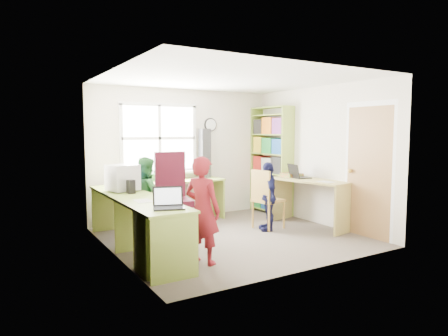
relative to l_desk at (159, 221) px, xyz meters
name	(u,v)px	position (x,y,z in m)	size (l,w,h in m)	color
room	(230,158)	(1.32, 0.38, 0.76)	(3.64, 3.44, 2.44)	#4F473E
l_desk	(159,221)	(0.00, 0.00, 0.00)	(2.38, 2.95, 0.75)	#A5C44E
right_desk	(311,192)	(2.86, 0.22, 0.13)	(0.87, 1.49, 0.81)	tan
bookshelf	(271,163)	(2.96, 1.47, 0.55)	(0.30, 1.02, 2.10)	#A5C44E
swivel_chair	(173,200)	(0.55, 0.83, 0.10)	(0.69, 0.69, 1.30)	black
wooden_chair	(265,197)	(2.06, 0.45, 0.08)	(0.50, 0.50, 0.99)	#AF863A
crt_monitor	(123,178)	(-0.20, 0.90, 0.49)	(0.47, 0.44, 0.39)	#B7B6BB
laptop_left	(168,203)	(-0.12, -0.62, 0.35)	(0.42, 0.38, 0.24)	black
laptop_right	(297,175)	(2.79, 0.49, 0.41)	(0.37, 0.42, 0.25)	black
speaker_a	(131,187)	(-0.16, 0.63, 0.39)	(0.11, 0.11, 0.19)	black
speaker_b	(122,184)	(-0.15, 1.14, 0.38)	(0.10, 0.10, 0.17)	black
cd_tower	(205,153)	(1.65, 1.82, 0.76)	(0.19, 0.17, 0.92)	black
game_box	(292,175)	(2.84, 0.71, 0.38)	(0.34, 0.34, 0.06)	red
paper_a	(143,201)	(-0.22, -0.04, 0.30)	(0.22, 0.30, 0.00)	beige
paper_b	(326,182)	(2.82, -0.16, 0.35)	(0.22, 0.29, 0.00)	beige
potted_plant	(156,173)	(0.66, 1.78, 0.45)	(0.17, 0.13, 0.30)	#2E7335
person_red	(202,210)	(0.34, -0.56, 0.21)	(0.48, 0.32, 1.33)	maroon
person_green	(147,197)	(0.20, 0.99, 0.16)	(0.60, 0.47, 1.24)	#28652D
person_navy	(268,196)	(2.05, 0.37, 0.11)	(0.66, 0.27, 1.13)	#13163D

